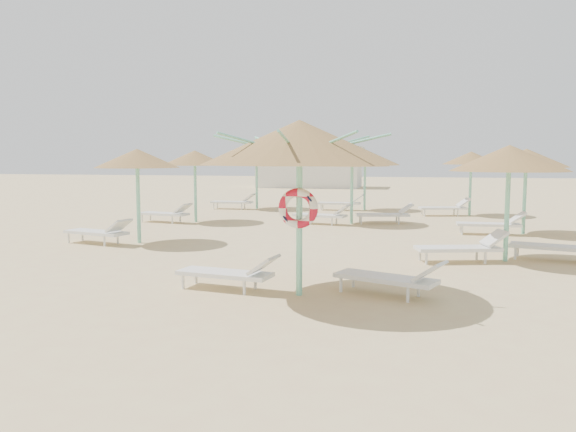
# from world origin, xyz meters

# --- Properties ---
(ground) EXTENTS (120.00, 120.00, 0.00)m
(ground) POSITION_xyz_m (0.00, 0.00, 0.00)
(ground) COLOR tan
(ground) RESTS_ON ground
(main_palapa) EXTENTS (3.39, 3.39, 3.04)m
(main_palapa) POSITION_xyz_m (0.23, -0.02, 2.65)
(main_palapa) COLOR #7CD8B6
(main_palapa) RESTS_ON ground
(lounger_main_a) EXTENTS (1.95, 0.85, 0.69)m
(lounger_main_a) POSITION_xyz_m (-1.05, 0.07, 0.33)
(lounger_main_a) COLOR white
(lounger_main_a) RESTS_ON ground
(lounger_main_b) EXTENTS (2.00, 1.25, 0.70)m
(lounger_main_b) POSITION_xyz_m (1.83, 0.25, 0.33)
(lounger_main_b) COLOR white
(lounger_main_b) RESTS_ON ground
(palapa_field) EXTENTS (20.47, 14.57, 2.70)m
(palapa_field) POSITION_xyz_m (1.97, 9.72, 2.29)
(palapa_field) COLOR #7CD8B6
(palapa_field) RESTS_ON ground
(service_hut) EXTENTS (8.40, 4.40, 3.25)m
(service_hut) POSITION_xyz_m (-6.00, 35.00, 1.64)
(service_hut) COLOR silver
(service_hut) RESTS_ON ground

